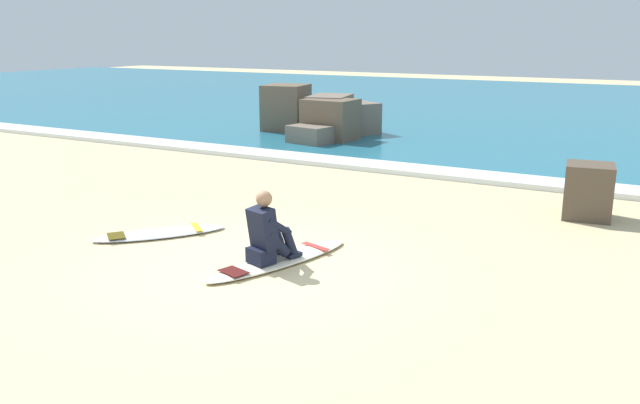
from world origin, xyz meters
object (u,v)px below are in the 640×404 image
shoreline_rock (588,191)px  surfboard_spare_near (160,233)px  surfboard_main (279,260)px  surfer_seated (268,234)px

shoreline_rock → surfboard_spare_near: bearing=-142.8°
surfboard_spare_near → shoreline_rock: bearing=37.2°
surfboard_main → surfboard_spare_near: 2.21m
surfboard_main → surfer_seated: size_ratio=2.56×
shoreline_rock → surfer_seated: bearing=-126.4°
surfboard_main → surfboard_spare_near: bearing=176.2°
surfer_seated → surfboard_spare_near: bearing=171.3°
surfboard_main → surfer_seated: bearing=-106.4°
surfboard_spare_near → surfboard_main: bearing=-3.8°
surfboard_main → shoreline_rock: 5.39m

